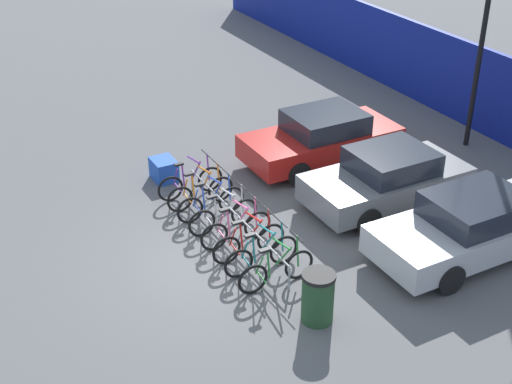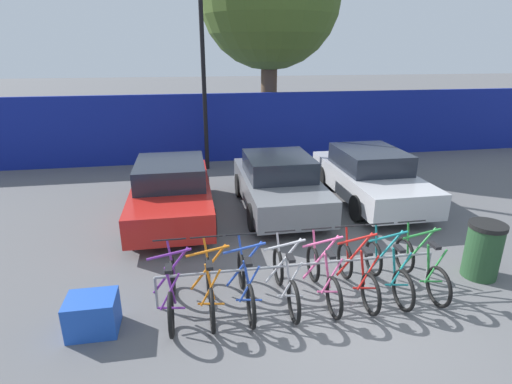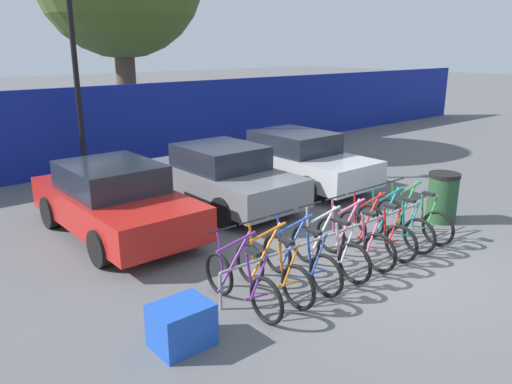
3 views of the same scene
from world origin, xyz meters
name	(u,v)px [view 3 (image 3 of 3)]	position (x,y,z in m)	size (l,w,h in m)	color
ground_plane	(390,266)	(0.00, 0.00, 0.00)	(120.00, 120.00, 0.00)	#59595B
hoarding_wall	(127,126)	(0.00, 9.50, 1.22)	(36.00, 0.16, 2.44)	navy
bike_rack	(334,236)	(-0.67, 0.68, 0.50)	(4.71, 0.04, 0.57)	gray
bicycle_purple	(241,283)	(-2.75, 0.53, 0.38)	(0.68, 1.71, 1.05)	black
bicycle_orange	(273,271)	(-2.17, 0.53, 0.38)	(0.68, 1.71, 1.05)	black
bicycle_blue	(300,261)	(-1.60, 0.53, 0.38)	(0.68, 1.71, 1.05)	black
bicycle_silver	(329,250)	(-0.96, 0.53, 0.38)	(0.68, 1.71, 1.05)	black
bicycle_pink	(354,241)	(-0.33, 0.53, 0.38)	(0.68, 1.71, 1.05)	black
bicycle_red	(376,233)	(0.26, 0.53, 0.38)	(0.68, 1.71, 1.05)	black
bicycle_teal	(394,226)	(0.81, 0.53, 0.38)	(0.68, 1.71, 1.05)	black
bicycle_green	(413,219)	(1.41, 0.53, 0.38)	(0.68, 1.71, 1.05)	black
car_red	(114,200)	(-2.83, 4.35, 0.69)	(1.91, 4.17, 1.40)	red
car_grey	(223,176)	(-0.17, 4.45, 0.69)	(1.91, 3.94, 1.40)	slate
car_silver	(296,159)	(2.37, 4.67, 0.69)	(1.91, 4.34, 1.40)	#B7B7BC
lamp_post	(71,22)	(-1.76, 8.50, 4.10)	(0.24, 0.44, 7.48)	black
trash_bin	(443,197)	(2.69, 0.67, 0.52)	(0.63, 0.63, 1.03)	#234728
cargo_crate	(182,325)	(-3.87, 0.28, 0.28)	(0.70, 0.56, 0.55)	blue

